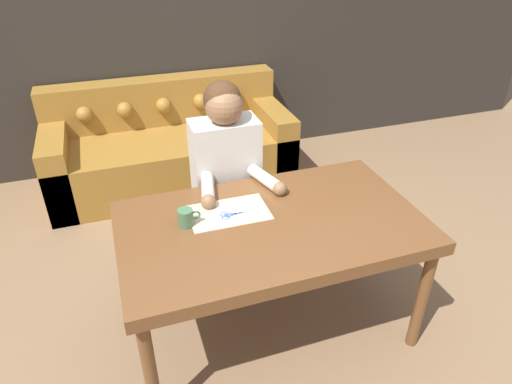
{
  "coord_description": "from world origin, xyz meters",
  "views": [
    {
      "loc": [
        -0.54,
        -1.78,
        2.04
      ],
      "look_at": [
        0.1,
        0.09,
        0.83
      ],
      "focal_mm": 32.0,
      "sensor_mm": 36.0,
      "label": 1
    }
  ],
  "objects": [
    {
      "name": "person",
      "position": [
        0.07,
        0.54,
        0.65
      ],
      "size": [
        0.48,
        0.55,
        1.27
      ],
      "color": "#33281E",
      "rests_on": "ground_plane"
    },
    {
      "name": "mug",
      "position": [
        -0.27,
        0.06,
        0.77
      ],
      "size": [
        0.11,
        0.08,
        0.09
      ],
      "color": "#47704C",
      "rests_on": "dining_table"
    },
    {
      "name": "pattern_paper_main",
      "position": [
        -0.04,
        0.1,
        0.73
      ],
      "size": [
        0.41,
        0.26,
        0.0
      ],
      "color": "beige",
      "rests_on": "dining_table"
    },
    {
      "name": "wall_back",
      "position": [
        0.0,
        2.26,
        1.3
      ],
      "size": [
        8.0,
        0.06,
        2.6
      ],
      "color": "#2D2823",
      "rests_on": "ground_plane"
    },
    {
      "name": "dining_table",
      "position": [
        0.14,
        -0.04,
        0.66
      ],
      "size": [
        1.51,
        0.89,
        0.73
      ],
      "color": "brown",
      "rests_on": "ground_plane"
    },
    {
      "name": "ground_plane",
      "position": [
        0.0,
        0.0,
        0.0
      ],
      "size": [
        16.0,
        16.0,
        0.0
      ],
      "primitive_type": "plane",
      "color": "#846647"
    },
    {
      "name": "scissors",
      "position": [
        -0.03,
        0.07,
        0.73
      ],
      "size": [
        0.21,
        0.07,
        0.01
      ],
      "color": "silver",
      "rests_on": "dining_table"
    },
    {
      "name": "couch",
      "position": [
        -0.09,
        1.83,
        0.3
      ],
      "size": [
        2.01,
        0.86,
        0.84
      ],
      "color": "olive",
      "rests_on": "ground_plane"
    }
  ]
}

